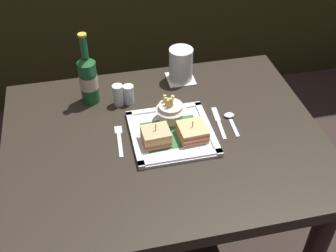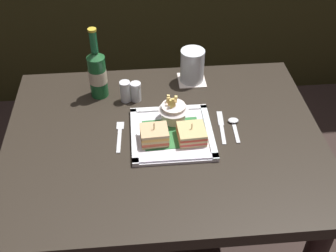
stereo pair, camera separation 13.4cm
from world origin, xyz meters
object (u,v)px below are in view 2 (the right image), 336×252
Objects in this scene: fries_cup at (173,110)px; fork at (120,135)px; square_plate at (172,133)px; knife at (221,126)px; salt_shaker at (125,93)px; beer_bottle at (97,73)px; dining_table at (164,166)px; sandwich_half_left at (154,135)px; spoon at (234,124)px; pepper_shaker at (136,93)px; water_glass at (192,68)px; sandwich_half_right at (192,134)px.

fries_cup is 0.19m from fork.
square_plate reaches higher than knife.
beer_bottle is at bearing 155.10° from salt_shaker.
dining_table is 0.17m from sandwich_half_left.
beer_bottle is at bearing 152.43° from knife.
square_plate reaches higher than dining_table.
knife is at bearing -175.56° from spoon.
fork and knife have the same top height.
pepper_shaker is at bearing 71.87° from fork.
fries_cup is 0.80× the size of water_glass.
dining_table is 13.08× the size of salt_shaker.
pepper_shaker is (-0.27, 0.17, 0.03)m from knife.
sandwich_half_right reaches higher than spoon.
dining_table is 8.22× the size of water_glass.
sandwich_half_left is at bearing -77.92° from pepper_shaker.
sandwich_half_right is 0.62× the size of fork.
water_glass is 1.59× the size of salt_shaker.
fries_cup reaches higher than square_plate.
spoon reaches higher than fork.
water_glass reaches higher than pepper_shaker.
water_glass is 1.75× the size of pepper_shaker.
water_glass is 0.29m from spoon.
salt_shaker is (-0.15, 0.13, -0.02)m from fries_cup.
salt_shaker is 0.04m from pepper_shaker.
water_glass is 0.84× the size of fork.
beer_bottle is 1.59× the size of knife.
dining_table is 3.91× the size of square_plate.
beer_bottle is (-0.29, 0.27, 0.06)m from sandwich_half_right.
water_glass is at bearing 70.96° from square_plate.
square_plate is at bearing -4.67° from fork.
salt_shaker is at bearing -180.00° from pepper_shaker.
sandwich_half_right is at bearing -54.36° from pepper_shaker.
knife is 1.37× the size of spoon.
square_plate is 0.32m from water_glass.
sandwich_half_right reaches higher than square_plate.
pepper_shaker reaches higher than spoon.
water_glass reaches higher than fork.
square_plate is 1.77× the size of fork.
pepper_shaker is at bearing 112.30° from dining_table.
pepper_shaker is at bearing -18.36° from beer_bottle.
sandwich_half_right is at bearing 0.00° from sandwich_half_left.
sandwich_half_left is 1.13× the size of salt_shaker.
water_glass is at bearing 64.20° from sandwich_half_left.
fries_cup is 0.20m from salt_shaker.
spoon is (0.10, -0.26, -0.05)m from water_glass.
sandwich_half_left is at bearing -115.80° from water_glass.
dining_table is 3.89× the size of beer_bottle.
fork is 2.07× the size of pepper_shaker.
sandwich_half_right is 0.75× the size of spoon.
sandwich_half_right is at bearing -31.02° from square_plate.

